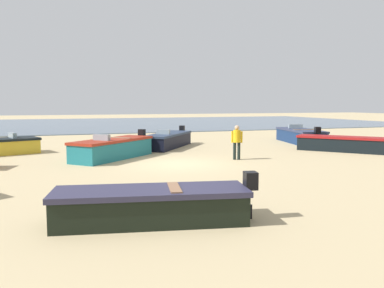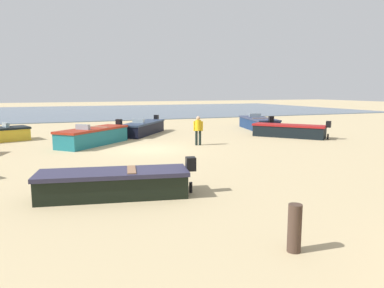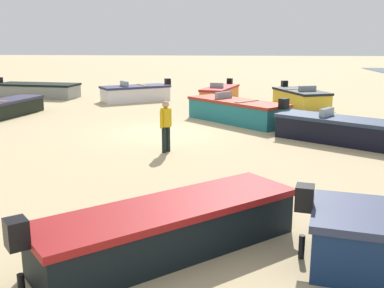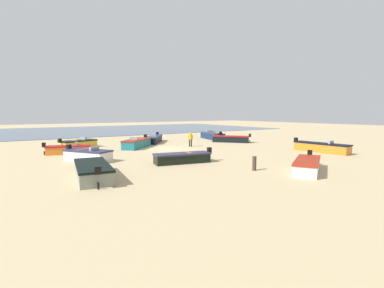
{
  "view_description": "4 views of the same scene",
  "coord_description": "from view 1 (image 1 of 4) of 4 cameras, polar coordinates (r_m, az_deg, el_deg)",
  "views": [
    {
      "loc": [
        4.91,
        16.12,
        2.62
      ],
      "look_at": [
        -1.23,
        -1.55,
        0.69
      ],
      "focal_mm": 36.52,
      "sensor_mm": 36.0,
      "label": 1
    },
    {
      "loc": [
        4.61,
        18.09,
        3.04
      ],
      "look_at": [
        -1.06,
        3.72,
        0.74
      ],
      "focal_mm": 33.8,
      "sensor_mm": 36.0,
      "label": 2
    },
    {
      "loc": [
        -16.87,
        -2.32,
        3.49
      ],
      "look_at": [
        -3.72,
        -1.23,
        0.43
      ],
      "focal_mm": 42.74,
      "sensor_mm": 36.0,
      "label": 3
    },
    {
      "loc": [
        13.51,
        25.34,
        3.75
      ],
      "look_at": [
        -2.26,
        1.17,
        0.48
      ],
      "focal_mm": 25.67,
      "sensor_mm": 36.0,
      "label": 4
    }
  ],
  "objects": [
    {
      "name": "ground_plane",
      "position": [
        17.05,
        -2.21,
        -2.94
      ],
      "size": [
        160.0,
        160.0,
        0.0
      ],
      "primitive_type": "plane",
      "color": "tan"
    },
    {
      "name": "tidal_water",
      "position": [
        52.41,
        -13.8,
        2.9
      ],
      "size": [
        80.0,
        36.0,
        0.06
      ],
      "primitive_type": "cube",
      "color": "slate",
      "rests_on": "ground"
    },
    {
      "name": "boat_black_0",
      "position": [
        23.01,
        20.96,
        0.04
      ],
      "size": [
        3.96,
        4.37,
        1.16
      ],
      "rotation": [
        0.0,
        0.0,
        3.84
      ],
      "color": "black",
      "rests_on": "ground"
    },
    {
      "name": "boat_black_1",
      "position": [
        23.48,
        -3.47,
        0.57
      ],
      "size": [
        4.1,
        4.95,
        1.18
      ],
      "rotation": [
        0.0,
        0.0,
        5.66
      ],
      "color": "black",
      "rests_on": "ground"
    },
    {
      "name": "boat_teal_3",
      "position": [
        19.03,
        -11.45,
        -0.65
      ],
      "size": [
        4.42,
        4.4,
        1.27
      ],
      "rotation": [
        0.0,
        0.0,
        5.49
      ],
      "color": "#1C6D78",
      "rests_on": "ground"
    },
    {
      "name": "boat_black_5",
      "position": [
        8.74,
        -5.84,
        -8.89
      ],
      "size": [
        4.6,
        2.11,
        1.08
      ],
      "rotation": [
        0.0,
        0.0,
        4.52
      ],
      "color": "black",
      "rests_on": "ground"
    },
    {
      "name": "boat_navy_6",
      "position": [
        27.21,
        15.52,
        1.16
      ],
      "size": [
        2.83,
        5.54,
        1.24
      ],
      "rotation": [
        0.0,
        0.0,
        2.91
      ],
      "color": "navy",
      "rests_on": "ground"
    },
    {
      "name": "boat_yellow_10",
      "position": [
        22.49,
        -26.29,
        -0.3
      ],
      "size": [
        4.12,
        2.8,
        1.15
      ],
      "rotation": [
        0.0,
        0.0,
        1.91
      ],
      "color": "gold",
      "rests_on": "ground"
    },
    {
      "name": "beach_walker_foreground",
      "position": [
        18.37,
        6.56,
        0.66
      ],
      "size": [
        0.5,
        0.46,
        1.62
      ],
      "rotation": [
        0.0,
        0.0,
        5.76
      ],
      "color": "black",
      "rests_on": "ground"
    }
  ]
}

